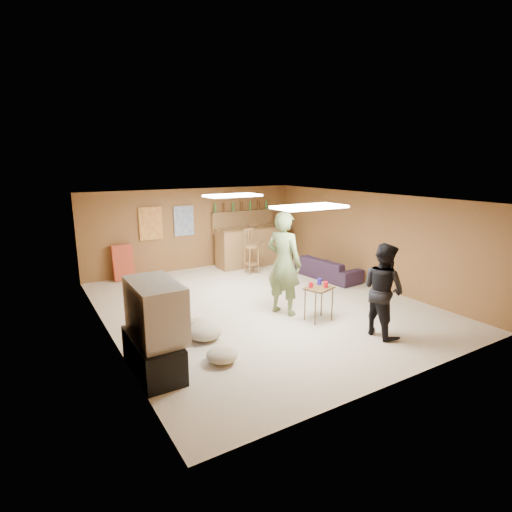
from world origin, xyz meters
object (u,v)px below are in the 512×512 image
person_black (383,290)px  sofa (328,268)px  tray_table (319,304)px  bar_counter (251,246)px  person_olive (284,263)px  tv_body (155,310)px

person_black → sofa: (1.51, 3.09, -0.54)m
person_black → tray_table: 1.24m
sofa → person_black: bearing=148.8°
bar_counter → person_black: 5.28m
person_olive → person_black: size_ratio=1.26×
person_olive → tray_table: bearing=-176.1°
bar_counter → tray_table: 4.35m
tv_body → tray_table: size_ratio=1.70×
person_olive → tray_table: size_ratio=3.10×
bar_counter → tray_table: bar_counter is taller
tv_body → person_black: 3.72m
bar_counter → person_black: bearing=-95.6°
tv_body → tray_table: 3.18m
person_black → tray_table: size_ratio=2.47×
tv_body → person_black: size_ratio=0.69×
tv_body → sofa: bearing=24.0°
tv_body → tray_table: (3.12, 0.23, -0.58)m
person_olive → tray_table: (0.34, -0.66, -0.68)m
tv_body → person_black: (3.64, -0.80, -0.10)m
person_olive → person_black: person_olive is taller
tray_table → person_olive: bearing=117.6°
tv_body → tray_table: bearing=4.3°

